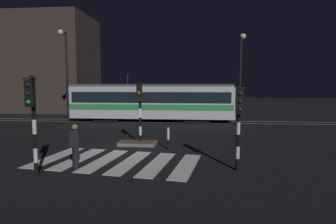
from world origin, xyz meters
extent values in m
plane|color=black|center=(0.00, 0.00, 0.00)|extent=(120.00, 120.00, 0.00)
cube|color=#59595E|center=(0.00, 9.98, 0.01)|extent=(80.00, 0.12, 0.03)
cube|color=#59595E|center=(0.00, 11.42, 0.01)|extent=(80.00, 0.12, 0.03)
cube|color=silver|center=(-2.89, -1.98, 0.01)|extent=(1.23, 3.69, 0.02)
cube|color=silver|center=(-1.73, -2.15, 0.01)|extent=(1.23, 3.69, 0.02)
cube|color=silver|center=(-0.58, -2.32, 0.01)|extent=(1.23, 3.69, 0.02)
cube|color=silver|center=(0.58, -2.49, 0.01)|extent=(1.23, 3.69, 0.02)
cube|color=silver|center=(1.73, -2.67, 0.01)|extent=(1.23, 3.69, 0.02)
cube|color=silver|center=(2.89, -2.84, 0.01)|extent=(1.23, 3.69, 0.02)
cube|color=slate|center=(0.21, 0.90, 0.08)|extent=(1.96, 1.13, 0.16)
cube|color=#4C382D|center=(0.21, 0.90, 0.17)|extent=(1.77, 1.02, 0.02)
cylinder|color=black|center=(-2.25, -4.58, 0.25)|extent=(0.14, 0.14, 0.50)
cylinder|color=white|center=(-2.25, -4.58, 0.75)|extent=(0.14, 0.14, 0.50)
cylinder|color=black|center=(-2.25, -4.58, 1.25)|extent=(0.14, 0.14, 0.50)
cylinder|color=white|center=(-2.25, -4.58, 1.74)|extent=(0.14, 0.14, 0.50)
cylinder|color=black|center=(-2.25, -4.58, 2.24)|extent=(0.14, 0.14, 0.50)
cylinder|color=white|center=(-2.25, -4.58, 2.74)|extent=(0.14, 0.14, 0.50)
cylinder|color=black|center=(-2.25, -4.58, 3.24)|extent=(0.14, 0.14, 0.50)
cube|color=black|center=(-2.25, -4.75, 2.89)|extent=(0.28, 0.20, 0.90)
sphere|color=black|center=(-2.25, -4.86, 3.17)|extent=(0.14, 0.14, 0.14)
sphere|color=black|center=(-2.25, -4.86, 2.89)|extent=(0.14, 0.14, 0.14)
sphere|color=green|center=(-2.25, -4.86, 2.61)|extent=(0.14, 0.14, 0.14)
cube|color=black|center=(-2.25, -4.75, 3.38)|extent=(0.36, 0.24, 0.04)
cylinder|color=black|center=(4.80, -3.23, 0.23)|extent=(0.14, 0.14, 0.46)
cylinder|color=white|center=(4.80, -3.23, 0.68)|extent=(0.14, 0.14, 0.46)
cylinder|color=black|center=(4.80, -3.23, 1.14)|extent=(0.14, 0.14, 0.46)
cylinder|color=white|center=(4.80, -3.23, 1.59)|extent=(0.14, 0.14, 0.46)
cylinder|color=black|center=(4.80, -3.23, 2.05)|extent=(0.14, 0.14, 0.46)
cylinder|color=white|center=(4.80, -3.23, 2.50)|extent=(0.14, 0.14, 0.46)
cylinder|color=black|center=(4.80, -3.23, 2.96)|extent=(0.14, 0.14, 0.46)
cube|color=black|center=(4.80, -3.40, 2.59)|extent=(0.28, 0.20, 0.90)
sphere|color=black|center=(4.80, -3.51, 2.87)|extent=(0.14, 0.14, 0.14)
sphere|color=black|center=(4.80, -3.51, 2.59)|extent=(0.14, 0.14, 0.14)
sphere|color=black|center=(4.80, -3.51, 2.31)|extent=(0.14, 0.14, 0.14)
cube|color=black|center=(4.80, -3.40, 3.08)|extent=(0.36, 0.24, 0.04)
cylinder|color=black|center=(0.31, 1.17, 0.24)|extent=(0.14, 0.14, 0.48)
cylinder|color=white|center=(0.31, 1.17, 0.72)|extent=(0.14, 0.14, 0.48)
cylinder|color=black|center=(0.31, 1.17, 1.20)|extent=(0.14, 0.14, 0.48)
cylinder|color=white|center=(0.31, 1.17, 1.68)|extent=(0.14, 0.14, 0.48)
cylinder|color=black|center=(0.31, 1.17, 2.16)|extent=(0.14, 0.14, 0.48)
cylinder|color=white|center=(0.31, 1.17, 2.64)|extent=(0.14, 0.14, 0.48)
cylinder|color=black|center=(0.31, 1.17, 3.12)|extent=(0.14, 0.14, 0.48)
cube|color=black|center=(0.31, 1.00, 2.76)|extent=(0.28, 0.20, 0.90)
sphere|color=black|center=(0.31, 0.89, 3.04)|extent=(0.14, 0.14, 0.14)
sphere|color=orange|center=(0.31, 0.89, 2.76)|extent=(0.14, 0.14, 0.14)
sphere|color=black|center=(0.31, 0.89, 2.48)|extent=(0.14, 0.14, 0.14)
cube|color=black|center=(0.31, 1.00, 3.25)|extent=(0.36, 0.24, 0.04)
cylinder|color=black|center=(-7.36, 9.10, 3.74)|extent=(0.18, 0.18, 7.49)
cylinder|color=black|center=(-7.36, 8.65, 7.39)|extent=(0.10, 0.90, 0.10)
sphere|color=#F9E08C|center=(-7.36, 8.20, 7.31)|extent=(0.44, 0.44, 0.44)
cylinder|color=black|center=(6.79, 9.36, 3.50)|extent=(0.18, 0.18, 6.99)
cylinder|color=black|center=(6.79, 8.91, 6.89)|extent=(0.10, 0.90, 0.10)
sphere|color=#F9E08C|center=(6.79, 8.46, 6.81)|extent=(0.44, 0.44, 0.44)
cube|color=silver|center=(-0.51, 10.70, 1.70)|extent=(14.03, 2.50, 2.70)
cube|color=green|center=(-0.51, 9.43, 1.35)|extent=(13.75, 0.04, 0.44)
cube|color=green|center=(-0.51, 11.97, 1.35)|extent=(13.75, 0.04, 0.44)
cube|color=black|center=(-0.51, 9.44, 2.15)|extent=(13.33, 0.03, 0.90)
cube|color=#4C4C51|center=(-0.51, 10.70, 3.15)|extent=(13.75, 2.30, 0.20)
cylinder|color=#262628|center=(-2.62, 10.70, 3.65)|extent=(0.08, 0.08, 1.00)
cube|color=black|center=(3.34, 10.70, 0.17)|extent=(2.20, 2.00, 0.35)
cube|color=black|center=(-4.37, 10.70, 0.17)|extent=(2.20, 2.00, 0.35)
sphere|color=#F9F2CC|center=(6.55, 10.70, 1.30)|extent=(0.24, 0.24, 0.24)
cylinder|color=black|center=(-1.26, -3.58, 0.44)|extent=(0.24, 0.24, 0.88)
cube|color=black|center=(-1.26, -3.58, 1.18)|extent=(0.36, 0.22, 0.60)
sphere|color=#9E7051|center=(-1.26, -3.58, 1.60)|extent=(0.22, 0.22, 0.22)
cylinder|color=black|center=(1.93, -0.03, 0.25)|extent=(0.12, 0.12, 0.50)
cylinder|color=white|center=(1.93, -0.03, 0.75)|extent=(0.12, 0.12, 0.50)
sphere|color=yellow|center=(1.93, -0.03, 1.05)|extent=(0.12, 0.12, 0.12)
cube|color=#382D28|center=(-14.47, 19.95, 5.70)|extent=(10.04, 8.00, 11.41)
camera|label=1|loc=(3.20, -13.71, 3.16)|focal=30.35mm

